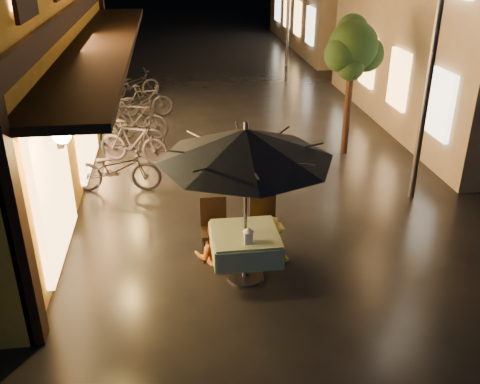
{
  "coord_description": "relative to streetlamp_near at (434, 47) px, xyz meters",
  "views": [
    {
      "loc": [
        -1.62,
        -7.03,
        4.67
      ],
      "look_at": [
        -0.66,
        0.26,
        1.15
      ],
      "focal_mm": 40.0,
      "sensor_mm": 36.0,
      "label": 1
    }
  ],
  "objects": [
    {
      "name": "bicycle_4",
      "position": [
        -5.78,
        5.74,
        -2.52
      ],
      "size": [
        1.6,
        1.1,
        0.79
      ],
      "primitive_type": "imported",
      "rotation": [
        0.0,
        0.0,
        1.99
      ],
      "color": "black",
      "rests_on": "ground"
    },
    {
      "name": "street_tree",
      "position": [
        -0.59,
        2.51,
        -0.5
      ],
      "size": [
        1.43,
        1.2,
        3.15
      ],
      "color": "black",
      "rests_on": "ground"
    },
    {
      "name": "cafe_table",
      "position": [
        -3.66,
        -2.34,
        -2.33
      ],
      "size": [
        0.99,
        0.99,
        0.78
      ],
      "color": "#59595E",
      "rests_on": "ground"
    },
    {
      "name": "patio_umbrella",
      "position": [
        -3.66,
        -2.34,
        -0.77
      ],
      "size": [
        2.46,
        2.46,
        2.46
      ],
      "color": "#59595E",
      "rests_on": "ground"
    },
    {
      "name": "cafe_chair_right",
      "position": [
        -3.26,
        -1.6,
        -2.38
      ],
      "size": [
        0.42,
        0.42,
        0.97
      ],
      "color": "black",
      "rests_on": "ground"
    },
    {
      "name": "person_yellow",
      "position": [
        -3.22,
        -1.82,
        -2.23
      ],
      "size": [
        1.01,
        0.77,
        1.38
      ],
      "primitive_type": "imported",
      "rotation": [
        0.0,
        0.0,
        2.82
      ],
      "color": "yellow",
      "rests_on": "ground"
    },
    {
      "name": "person_orange",
      "position": [
        -4.07,
        -1.74,
        -2.24
      ],
      "size": [
        0.74,
        0.62,
        1.35
      ],
      "primitive_type": "imported",
      "rotation": [
        0.0,
        0.0,
        2.96
      ],
      "color": "orange",
      "rests_on": "ground"
    },
    {
      "name": "bicycle_3",
      "position": [
        -5.55,
        4.14,
        -2.4
      ],
      "size": [
        1.78,
        1.0,
        1.03
      ],
      "primitive_type": "imported",
      "rotation": [
        0.0,
        0.0,
        1.25
      ],
      "color": "black",
      "rests_on": "ground"
    },
    {
      "name": "streetlamp_near",
      "position": [
        0.0,
        0.0,
        0.0
      ],
      "size": [
        0.36,
        0.36,
        4.23
      ],
      "color": "#59595E",
      "rests_on": "ground"
    },
    {
      "name": "bicycle_0",
      "position": [
        -5.8,
        1.05,
        -2.44
      ],
      "size": [
        1.85,
        0.8,
        0.95
      ],
      "primitive_type": "imported",
      "rotation": [
        0.0,
        0.0,
        1.48
      ],
      "color": "#24232A",
      "rests_on": "ground"
    },
    {
      "name": "table_lantern",
      "position": [
        -3.66,
        -2.63,
        -2.0
      ],
      "size": [
        0.16,
        0.16,
        0.25
      ],
      "color": "white",
      "rests_on": "cafe_table"
    },
    {
      "name": "bicycle_6",
      "position": [
        -5.8,
        8.0,
        -2.48
      ],
      "size": [
        1.77,
        1.09,
        0.88
      ],
      "primitive_type": "imported",
      "rotation": [
        0.0,
        0.0,
        1.89
      ],
      "color": "black",
      "rests_on": "ground"
    },
    {
      "name": "ground",
      "position": [
        -3.0,
        -2.0,
        -2.92
      ],
      "size": [
        90.0,
        90.0,
        0.0
      ],
      "primitive_type": "plane",
      "color": "black",
      "rests_on": "ground"
    },
    {
      "name": "cafe_chair_left",
      "position": [
        -4.06,
        -1.6,
        -2.38
      ],
      "size": [
        0.42,
        0.42,
        0.97
      ],
      "color": "black",
      "rests_on": "ground"
    },
    {
      "name": "bicycle_2",
      "position": [
        -5.61,
        3.38,
        -2.49
      ],
      "size": [
        1.71,
        0.94,
        0.85
      ],
      "primitive_type": "imported",
      "rotation": [
        0.0,
        0.0,
        1.33
      ],
      "color": "black",
      "rests_on": "ground"
    },
    {
      "name": "bicycle_1",
      "position": [
        -5.52,
        2.5,
        -2.42
      ],
      "size": [
        1.72,
        1.08,
        1.0
      ],
      "primitive_type": "imported",
      "rotation": [
        0.0,
        0.0,
        1.17
      ],
      "color": "black",
      "rests_on": "ground"
    },
    {
      "name": "bicycle_5",
      "position": [
        -5.35,
        5.94,
        -2.45
      ],
      "size": [
        1.57,
        0.52,
        0.93
      ],
      "primitive_type": "imported",
      "rotation": [
        0.0,
        0.0,
        1.62
      ],
      "color": "#24232A",
      "rests_on": "ground"
    }
  ]
}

